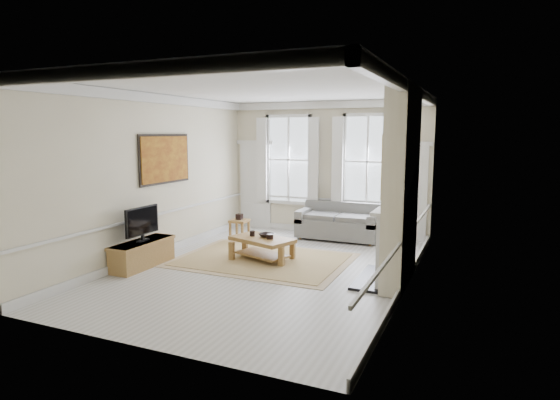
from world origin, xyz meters
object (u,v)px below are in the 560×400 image
at_px(sofa, 339,224).
at_px(coffee_table, 262,241).
at_px(tv_stand, 143,254).
at_px(side_table, 239,224).

xyz_separation_m(sofa, coffee_table, (-0.89, -2.55, 0.02)).
xyz_separation_m(sofa, tv_stand, (-2.83, -3.90, -0.11)).
bearing_deg(tv_stand, coffee_table, 34.91).
distance_m(sofa, tv_stand, 4.83).
relative_size(sofa, coffee_table, 1.38).
relative_size(side_table, coffee_table, 0.35).
distance_m(coffee_table, tv_stand, 2.38).
relative_size(sofa, tv_stand, 1.38).
xyz_separation_m(side_table, tv_stand, (-0.63, -2.80, -0.14)).
relative_size(coffee_table, tv_stand, 1.01).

